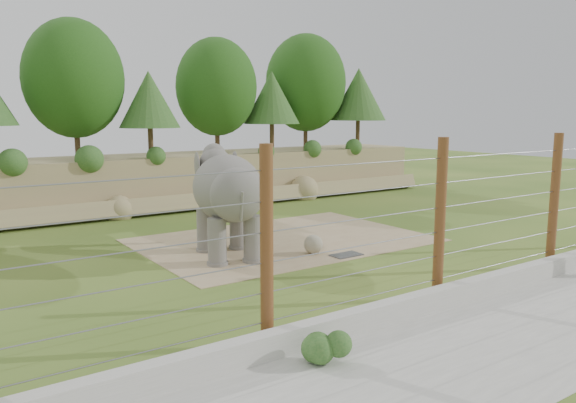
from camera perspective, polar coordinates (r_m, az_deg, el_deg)
ground at (r=17.73m, az=3.70°, el=-5.95°), size 90.00×90.00×0.00m
back_embankment at (r=28.41m, az=-11.46°, el=7.61°), size 30.00×5.52×8.77m
dirt_patch at (r=20.36m, az=-0.45°, el=-3.94°), size 10.00×7.00×0.02m
drain_grate at (r=18.28m, az=5.94°, el=-5.41°), size 1.00×0.60×0.03m
elephant at (r=17.83m, az=-6.15°, el=-0.25°), size 2.88×4.57×3.43m
stone_ball at (r=18.34m, az=2.59°, el=-4.36°), size 0.63×0.63×0.63m
retaining_wall at (r=14.25m, az=16.45°, el=-9.02°), size 26.00×0.35×0.50m
walkway at (r=13.25m, az=23.28°, el=-11.91°), size 26.00×4.00×0.01m
barrier_fence at (r=14.13m, az=15.19°, el=-1.79°), size 20.26×0.26×4.00m
walkway_shrub at (r=10.64m, az=3.90°, el=-14.48°), size 0.65×0.65×0.65m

